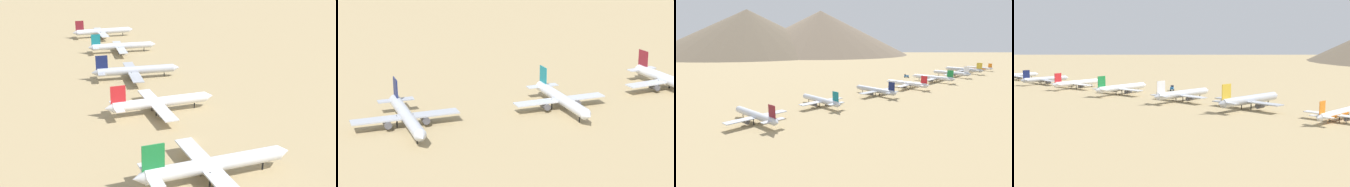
# 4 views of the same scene
# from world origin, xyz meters

# --- Properties ---
(parked_jet_5) EXTENTS (43.77, 35.74, 12.64)m
(parked_jet_5) POSITION_xyz_m (3.10, 74.56, 4.25)
(parked_jet_5) COLOR #B2B7C1
(parked_jet_5) RESTS_ON ground
(parked_jet_6) EXTENTS (41.77, 34.08, 12.05)m
(parked_jet_6) POSITION_xyz_m (11.32, 128.87, 4.06)
(parked_jet_6) COLOR silver
(parked_jet_6) RESTS_ON ground
(parked_jet_7) EXTENTS (43.51, 35.32, 12.55)m
(parked_jet_7) POSITION_xyz_m (11.24, 178.23, 4.23)
(parked_jet_7) COLOR silver
(parked_jet_7) RESTS_ON ground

